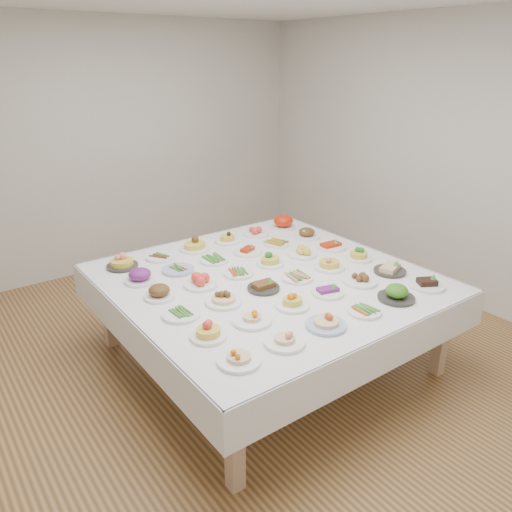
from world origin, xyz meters
TOP-DOWN VIEW (x-y plane):
  - room_envelope at (0.00, 0.00)m, footprint 5.02×5.02m
  - display_table at (0.23, -0.21)m, footprint 2.33×2.33m
  - dish_0 at (-0.63, -1.06)m, footprint 0.25×0.25m
  - dish_1 at (-0.29, -1.06)m, footprint 0.25×0.25m
  - dish_2 at (0.05, -1.06)m, footprint 0.26×0.26m
  - dish_3 at (0.40, -1.07)m, footprint 0.23×0.23m
  - dish_4 at (0.73, -1.07)m, footprint 0.26×0.26m
  - dish_5 at (1.08, -1.07)m, footprint 0.26×0.26m
  - dish_6 at (-0.63, -0.73)m, footprint 0.22×0.22m
  - dish_7 at (-0.29, -0.73)m, footprint 0.26×0.26m
  - dish_8 at (0.06, -0.72)m, footprint 0.24×0.24m
  - dish_9 at (0.40, -0.72)m, footprint 0.24×0.24m
  - dish_10 at (0.73, -0.72)m, footprint 0.26×0.26m
  - dish_11 at (1.08, -0.73)m, footprint 0.25×0.25m
  - dish_12 at (-0.63, -0.38)m, footprint 0.25×0.25m
  - dish_13 at (-0.30, -0.39)m, footprint 0.25×0.25m
  - dish_14 at (0.06, -0.38)m, footprint 0.24×0.24m
  - dish_15 at (0.39, -0.39)m, footprint 0.24×0.24m
  - dish_16 at (0.74, -0.38)m, footprint 0.24×0.24m
  - dish_17 at (1.08, -0.38)m, footprint 0.22×0.22m
  - dish_18 at (-0.62, -0.04)m, footprint 0.22×0.22m
  - dish_19 at (-0.28, -0.05)m, footprint 0.25×0.25m
  - dish_20 at (0.06, -0.05)m, footprint 0.23×0.23m
  - dish_21 at (0.39, -0.03)m, footprint 0.23×0.23m
  - dish_22 at (0.74, -0.03)m, footprint 0.25×0.25m
  - dish_23 at (1.08, -0.05)m, footprint 0.26×0.26m
  - dish_24 at (-0.62, 0.30)m, footprint 0.24×0.24m
  - dish_25 at (-0.29, 0.31)m, footprint 0.26×0.26m
  - dish_26 at (0.06, 0.31)m, footprint 0.24×0.24m
  - dish_27 at (0.40, 0.30)m, footprint 0.25×0.25m
  - dish_28 at (0.73, 0.31)m, footprint 0.23×0.22m
  - dish_29 at (1.09, 0.30)m, footprint 0.25×0.25m
  - dish_30 at (-0.62, 0.65)m, footprint 0.27×0.26m
  - dish_31 at (-0.28, 0.64)m, footprint 0.24×0.24m
  - dish_32 at (0.06, 0.64)m, footprint 0.26×0.26m
  - dish_33 at (0.41, 0.64)m, footprint 0.23×0.23m
  - dish_34 at (0.74, 0.64)m, footprint 0.23×0.23m
  - dish_35 at (1.09, 0.65)m, footprint 0.25×0.25m

SIDE VIEW (x-z plane):
  - display_table at x=0.23m, z-range 0.31..1.06m
  - dish_3 at x=0.40m, z-range 0.75..0.80m
  - dish_25 at x=-0.29m, z-range 0.74..0.80m
  - dish_20 at x=0.06m, z-range 0.75..0.80m
  - dish_31 at x=-0.28m, z-range 0.75..0.80m
  - dish_12 at x=-0.63m, z-range 0.75..0.80m
  - dish_28 at x=0.73m, z-range 0.75..0.80m
  - dish_26 at x=0.06m, z-range 0.75..0.80m
  - dish_15 at x=0.39m, z-range 0.75..0.81m
  - dish_27 at x=0.40m, z-range 0.74..0.84m
  - dish_9 at x=0.40m, z-range 0.74..0.84m
  - dish_34 at x=0.74m, z-range 0.74..0.85m
  - dish_10 at x=0.73m, z-range 0.74..0.85m
  - dish_5 at x=1.08m, z-range 0.74..0.85m
  - dish_22 at x=0.74m, z-range 0.74..0.85m
  - dish_23 at x=1.08m, z-range 0.74..0.86m
  - dish_14 at x=0.06m, z-range 0.74..0.86m
  - dish_7 at x=-0.29m, z-range 0.74..0.86m
  - dish_17 at x=1.08m, z-range 0.74..0.86m
  - dish_11 at x=1.08m, z-range 0.74..0.86m
  - dish_0 at x=-0.63m, z-range 0.74..0.86m
  - dish_8 at x=0.06m, z-range 0.74..0.87m
  - dish_33 at x=0.41m, z-range 0.74..0.87m
  - dish_19 at x=-0.28m, z-range 0.75..0.87m
  - dish_1 at x=-0.29m, z-range 0.74..0.87m
  - dish_21 at x=0.39m, z-range 0.74..0.87m
  - dish_18 at x=-0.62m, z-range 0.75..0.88m
  - dish_24 at x=-0.62m, z-range 0.75..0.88m
  - dish_13 at x=-0.30m, z-range 0.74..0.88m
  - dish_2 at x=0.05m, z-range 0.74..0.88m
  - dish_6 at x=-0.63m, z-range 0.75..0.89m
  - dish_29 at x=1.09m, z-range 0.75..0.89m
  - dish_4 at x=0.73m, z-range 0.75..0.89m
  - dish_16 at x=0.74m, z-range 0.75..0.90m
  - dish_35 at x=1.09m, z-range 0.75..0.90m
  - dish_30 at x=-0.62m, z-range 0.75..0.90m
  - dish_32 at x=0.06m, z-range 0.75..0.91m
  - room_envelope at x=0.00m, z-range 0.43..3.24m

